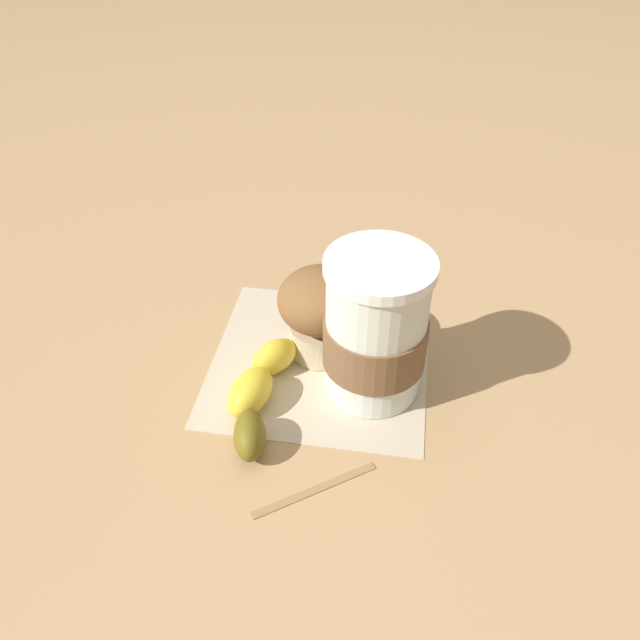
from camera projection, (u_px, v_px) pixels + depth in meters
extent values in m
plane|color=tan|center=(320.00, 361.00, 0.62)|extent=(3.00, 3.00, 0.00)
cube|color=beige|center=(320.00, 360.00, 0.62)|extent=(0.23, 0.23, 0.00)
cylinder|color=silver|center=(375.00, 332.00, 0.55)|extent=(0.09, 0.09, 0.13)
cylinder|color=white|center=(380.00, 266.00, 0.51)|extent=(0.09, 0.09, 0.01)
cylinder|color=brown|center=(375.00, 341.00, 0.56)|extent=(0.09, 0.09, 0.05)
cylinder|color=beige|center=(323.00, 337.00, 0.62)|extent=(0.06, 0.06, 0.03)
ellipsoid|color=brown|center=(323.00, 300.00, 0.59)|extent=(0.08, 0.08, 0.06)
ellipsoid|color=yellow|center=(275.00, 357.00, 0.60)|extent=(0.05, 0.05, 0.03)
ellipsoid|color=yellow|center=(250.00, 392.00, 0.56)|extent=(0.05, 0.07, 0.03)
ellipsoid|color=brown|center=(250.00, 435.00, 0.53)|extent=(0.03, 0.05, 0.03)
cube|color=#9E7547|center=(315.00, 490.00, 0.51)|extent=(0.10, 0.06, 0.00)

